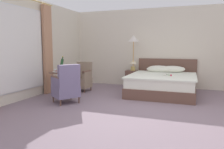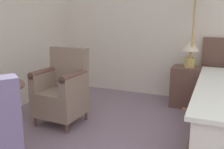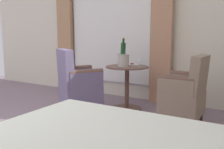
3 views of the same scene
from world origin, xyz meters
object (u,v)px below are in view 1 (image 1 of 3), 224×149
object	(u,v)px
wine_glass_near_bucket	(60,68)
armchair_facing_bed	(66,86)
snack_plate	(56,72)
armchair_by_window	(82,78)
nightstand	(133,79)
wine_glass_near_edge	(55,69)
champagne_bucket	(63,67)
bed	(163,83)
side_table_round	(61,83)
bedside_lamp	(133,63)
floor_lamp_brass	(133,43)

from	to	relation	value
wine_glass_near_bucket	armchair_facing_bed	distance (m)	1.05
snack_plate	armchair_by_window	bearing A→B (deg)	70.61
nightstand	wine_glass_near_edge	xyz separation A→B (m)	(-1.61, -2.31, 0.50)
nightstand	armchair_facing_bed	size ratio (longest dim) A/B	0.60
champagne_bucket	wine_glass_near_edge	size ratio (longest dim) A/B	3.60
armchair_facing_bed	bed	bearing A→B (deg)	43.55
bed	snack_plate	distance (m)	3.19
side_table_round	armchair_by_window	bearing A→B (deg)	81.02
bedside_lamp	champagne_bucket	size ratio (longest dim) A/B	0.88
champagne_bucket	armchair_by_window	world-z (taller)	champagne_bucket
snack_plate	armchair_by_window	world-z (taller)	armchair_by_window
armchair_by_window	side_table_round	bearing A→B (deg)	-98.98
side_table_round	bed	bearing A→B (deg)	28.43
snack_plate	nightstand	bearing A→B (deg)	51.70
wine_glass_near_edge	armchair_by_window	size ratio (longest dim) A/B	0.14
armchair_facing_bed	snack_plate	bearing A→B (deg)	140.11
bedside_lamp	wine_glass_near_edge	xyz separation A→B (m)	(-1.61, -2.31, -0.05)
champagne_bucket	wine_glass_near_bucket	world-z (taller)	champagne_bucket
floor_lamp_brass	side_table_round	world-z (taller)	floor_lamp_brass
wine_glass_near_edge	floor_lamp_brass	bearing A→B (deg)	53.90
armchair_by_window	nightstand	bearing A→B (deg)	41.46
floor_lamp_brass	wine_glass_near_bucket	distance (m)	2.68
bedside_lamp	wine_glass_near_bucket	distance (m)	2.60
armchair_by_window	champagne_bucket	bearing A→B (deg)	-94.38
bed	champagne_bucket	distance (m)	3.01
floor_lamp_brass	side_table_round	bearing A→B (deg)	-126.26
floor_lamp_brass	champagne_bucket	size ratio (longest dim) A/B	3.97
nightstand	side_table_round	bearing A→B (deg)	-125.06
nightstand	champagne_bucket	distance (m)	2.69
bedside_lamp	snack_plate	size ratio (longest dim) A/B	2.26
side_table_round	wine_glass_near_edge	bearing A→B (deg)	-123.49
bedside_lamp	wine_glass_near_edge	world-z (taller)	bedside_lamp
nightstand	snack_plate	size ratio (longest dim) A/B	3.34
snack_plate	side_table_round	bearing A→B (deg)	-3.94
side_table_round	champagne_bucket	world-z (taller)	champagne_bucket
bed	armchair_facing_bed	world-z (taller)	bed
bedside_lamp	snack_plate	bearing A→B (deg)	-128.30
wine_glass_near_bucket	armchair_facing_bed	xyz separation A→B (m)	(0.64, -0.74, -0.37)
bed	armchair_facing_bed	distance (m)	2.93
champagne_bucket	armchair_by_window	size ratio (longest dim) A/B	0.49
nightstand	armchair_facing_bed	world-z (taller)	armchair_facing_bed
champagne_bucket	armchair_facing_bed	distance (m)	0.82
nightstand	wine_glass_near_edge	bearing A→B (deg)	-124.97
nightstand	champagne_bucket	size ratio (longest dim) A/B	1.30
side_table_round	wine_glass_near_edge	world-z (taller)	wine_glass_near_edge
bed	wine_glass_near_edge	xyz separation A→B (m)	(-2.74, -1.57, 0.46)
wine_glass_near_bucket	snack_plate	world-z (taller)	wine_glass_near_bucket
bed	armchair_by_window	xyz separation A→B (m)	(-2.50, -0.48, 0.09)
bed	armchair_facing_bed	size ratio (longest dim) A/B	2.29
snack_plate	armchair_facing_bed	bearing A→B (deg)	-39.89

